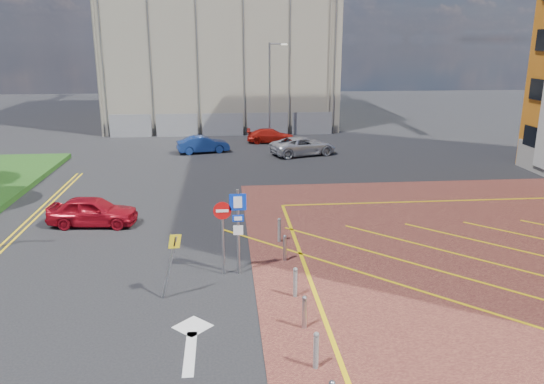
{
  "coord_description": "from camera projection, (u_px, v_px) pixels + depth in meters",
  "views": [
    {
      "loc": [
        0.07,
        -16.83,
        8.25
      ],
      "look_at": [
        2.02,
        4.37,
        2.1
      ],
      "focal_mm": 35.0,
      "sensor_mm": 36.0,
      "label": 1
    }
  ],
  "objects": [
    {
      "name": "construction_fence",
      "position": [
        234.0,
        124.0,
        46.89
      ],
      "size": [
        21.6,
        0.06,
        2.0
      ],
      "primitive_type": "cube",
      "color": "gray",
      "rests_on": "ground"
    },
    {
      "name": "lamp_back",
      "position": [
        271.0,
        88.0,
        44.32
      ],
      "size": [
        1.53,
        0.16,
        8.0
      ],
      "color": "#9EA0A8",
      "rests_on": "ground"
    },
    {
      "name": "sign_cluster",
      "position": [
        232.0,
        224.0,
        18.81
      ],
      "size": [
        1.17,
        0.12,
        3.2
      ],
      "color": "#9EA0A8",
      "rests_on": "ground"
    },
    {
      "name": "car_blue_back",
      "position": [
        203.0,
        144.0,
        39.88
      ],
      "size": [
        4.06,
        2.16,
        1.27
      ],
      "primitive_type": "imported",
      "rotation": [
        0.0,
        0.0,
        1.79
      ],
      "color": "navy",
      "rests_on": "ground"
    },
    {
      "name": "car_red_left",
      "position": [
        93.0,
        211.0,
        24.26
      ],
      "size": [
        4.14,
        1.98,
        1.36
      ],
      "primitive_type": "imported",
      "rotation": [
        0.0,
        0.0,
        1.48
      ],
      "color": "#A60E1C",
      "rests_on": "ground"
    },
    {
      "name": "car_silver_back",
      "position": [
        303.0,
        146.0,
        39.1
      ],
      "size": [
        5.33,
        3.61,
        1.36
      ],
      "primitive_type": "imported",
      "rotation": [
        0.0,
        0.0,
        1.87
      ],
      "color": "silver",
      "rests_on": "ground"
    },
    {
      "name": "warning_sign",
      "position": [
        171.0,
        258.0,
        17.18
      ],
      "size": [
        0.74,
        0.42,
        2.25
      ],
      "color": "#9EA0A8",
      "rests_on": "ground"
    },
    {
      "name": "construction_building",
      "position": [
        220.0,
        11.0,
        53.6
      ],
      "size": [
        21.2,
        19.2,
        22.0
      ],
      "primitive_type": "cube",
      "color": "gray",
      "rests_on": "ground"
    },
    {
      "name": "bollard_row",
      "position": [
        298.0,
        293.0,
        16.86
      ],
      "size": [
        0.14,
        11.14,
        0.9
      ],
      "color": "#9EA0A8",
      "rests_on": "forecourt"
    },
    {
      "name": "ground",
      "position": [
        226.0,
        286.0,
        18.38
      ],
      "size": [
        140.0,
        140.0,
        0.0
      ],
      "primitive_type": "plane",
      "color": "black",
      "rests_on": "ground"
    },
    {
      "name": "car_red_back",
      "position": [
        271.0,
        136.0,
        43.78
      ],
      "size": [
        4.05,
        1.86,
        1.15
      ],
      "primitive_type": "imported",
      "rotation": [
        0.0,
        0.0,
        1.51
      ],
      "color": "red",
      "rests_on": "ground"
    }
  ]
}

